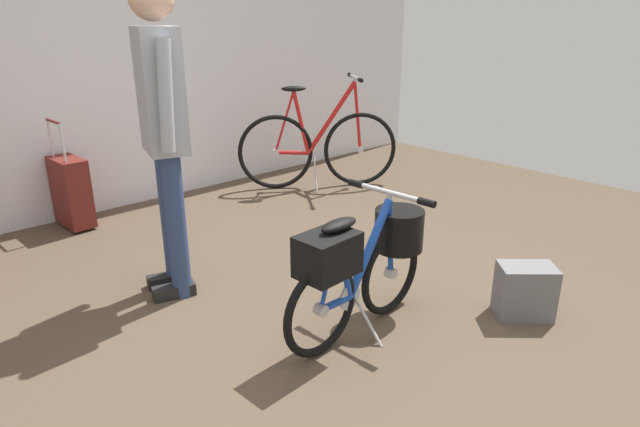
{
  "coord_description": "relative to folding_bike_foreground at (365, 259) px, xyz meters",
  "views": [
    {
      "loc": [
        -1.85,
        -1.68,
        1.54
      ],
      "look_at": [
        -0.02,
        0.29,
        0.55
      ],
      "focal_mm": 30.38,
      "sensor_mm": 36.0,
      "label": 1
    }
  ],
  "objects": [
    {
      "name": "visitor_near_wall",
      "position": [
        -0.5,
        1.03,
        0.61
      ],
      "size": [
        0.34,
        0.52,
        1.73
      ],
      "color": "navy",
      "rests_on": "ground_plane"
    },
    {
      "name": "rolling_suitcase",
      "position": [
        -0.57,
        2.49,
        -0.11
      ],
      "size": [
        0.2,
        0.37,
        0.83
      ],
      "color": "maroon",
      "rests_on": "ground_plane"
    },
    {
      "name": "ground_plane",
      "position": [
        0.02,
        0.03,
        -0.39
      ],
      "size": [
        7.07,
        7.07,
        0.0
      ],
      "primitive_type": "plane",
      "color": "brown"
    },
    {
      "name": "display_bike_left",
      "position": [
        1.51,
        1.99,
        -0.0
      ],
      "size": [
        1.26,
        0.87,
        1.03
      ],
      "color": "black",
      "rests_on": "ground_plane"
    },
    {
      "name": "backpack_on_floor",
      "position": [
        0.73,
        -0.5,
        -0.25
      ],
      "size": [
        0.34,
        0.33,
        0.29
      ],
      "color": "slate",
      "rests_on": "ground_plane"
    },
    {
      "name": "folding_bike_foreground",
      "position": [
        0.0,
        0.0,
        0.0
      ],
      "size": [
        1.01,
        0.53,
        0.72
      ],
      "color": "black",
      "rests_on": "ground_plane"
    },
    {
      "name": "back_wall",
      "position": [
        0.02,
        2.75,
        1.11
      ],
      "size": [
        7.07,
        0.1,
        3.0
      ],
      "primitive_type": "cube",
      "color": "silver",
      "rests_on": "ground_plane"
    }
  ]
}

